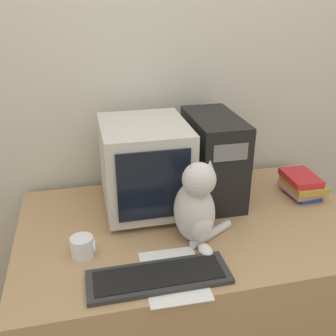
{
  "coord_description": "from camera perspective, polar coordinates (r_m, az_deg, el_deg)",
  "views": [
    {
      "loc": [
        -0.43,
        -0.93,
        1.62
      ],
      "look_at": [
        -0.11,
        0.47,
        0.96
      ],
      "focal_mm": 42.0,
      "sensor_mm": 36.0,
      "label": 1
    }
  ],
  "objects": [
    {
      "name": "wall_back",
      "position": [
        1.97,
        -0.15,
        13.76
      ],
      "size": [
        7.0,
        0.05,
        2.5
      ],
      "color": "beige",
      "rests_on": "ground_plane"
    },
    {
      "name": "desk",
      "position": [
        1.92,
        3.41,
        -16.72
      ],
      "size": [
        1.48,
        0.89,
        0.71
      ],
      "color": "tan",
      "rests_on": "ground_plane"
    },
    {
      "name": "crt_monitor",
      "position": [
        1.73,
        -3.36,
        0.31
      ],
      "size": [
        0.36,
        0.42,
        0.4
      ],
      "color": "beige",
      "rests_on": "desk"
    },
    {
      "name": "computer_tower",
      "position": [
        1.83,
        6.56,
        1.42
      ],
      "size": [
        0.21,
        0.41,
        0.4
      ],
      "color": "black",
      "rests_on": "desk"
    },
    {
      "name": "keyboard",
      "position": [
        1.41,
        -1.35,
        -15.51
      ],
      "size": [
        0.5,
        0.17,
        0.02
      ],
      "color": "#2D2D2D",
      "rests_on": "desk"
    },
    {
      "name": "cat",
      "position": [
        1.52,
        4.11,
        -5.7
      ],
      "size": [
        0.26,
        0.26,
        0.35
      ],
      "rotation": [
        0.0,
        0.0,
        0.13
      ],
      "color": "silver",
      "rests_on": "desk"
    },
    {
      "name": "book_stack",
      "position": [
        2.0,
        18.82,
        -2.28
      ],
      "size": [
        0.16,
        0.21,
        0.11
      ],
      "color": "#234793",
      "rests_on": "desk"
    },
    {
      "name": "pen",
      "position": [
        1.45,
        -7.85,
        -14.79
      ],
      "size": [
        0.13,
        0.06,
        0.01
      ],
      "color": "maroon",
      "rests_on": "desk"
    },
    {
      "name": "paper_sheet",
      "position": [
        1.43,
        0.8,
        -15.24
      ],
      "size": [
        0.22,
        0.3,
        0.0
      ],
      "color": "white",
      "rests_on": "desk"
    },
    {
      "name": "mug",
      "position": [
        1.53,
        -12.24,
        -11.1
      ],
      "size": [
        0.09,
        0.09,
        0.08
      ],
      "color": "white",
      "rests_on": "desk"
    }
  ]
}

